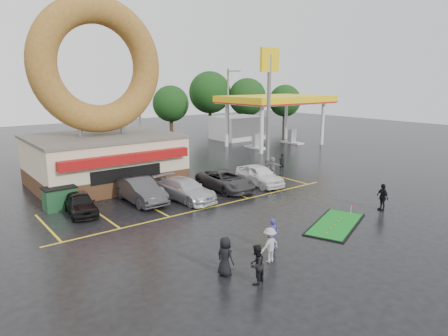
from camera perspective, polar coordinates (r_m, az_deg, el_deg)
ground at (r=22.28m, az=3.47°, el=-7.71°), size 120.00×120.00×0.00m
donut_shop at (r=30.80m, az=-17.06°, el=5.93°), size 10.20×8.70×13.50m
gas_station at (r=50.02m, az=4.97°, el=7.85°), size 12.30×13.65×5.90m
shell_sign at (r=38.56m, az=6.46°, el=11.93°), size 2.20×0.36×10.60m
streetlight_mid at (r=40.81m, az=-11.90°, el=8.12°), size 0.40×2.21×9.00m
streetlight_right at (r=48.09m, az=0.64°, el=9.00°), size 0.40×2.21×9.00m
tree_far_a at (r=60.67m, az=3.33°, el=10.07°), size 5.60×5.60×8.00m
tree_far_b at (r=63.40m, az=8.68°, el=9.47°), size 4.90×4.90×7.00m
tree_far_c at (r=61.29m, az=-2.04°, el=10.72°), size 6.30×6.30×9.00m
tree_far_d at (r=55.30m, az=-7.61°, el=9.08°), size 4.90×4.90×7.00m
car_black at (r=24.83m, az=-19.84°, el=-4.77°), size 1.98×3.90×1.27m
car_dgrey at (r=26.06m, az=-11.89°, el=-3.14°), size 1.69×4.78×1.57m
car_silver at (r=26.12m, az=-5.58°, el=-3.07°), size 2.62×5.10×1.42m
car_grey at (r=28.42m, az=0.18°, el=-1.76°), size 2.45×5.07×1.39m
car_white at (r=29.84m, az=5.09°, el=-1.01°), size 2.24×4.59×1.51m
person_blue at (r=18.62m, az=7.05°, el=-9.43°), size 0.57×0.38×1.52m
person_blackjkt at (r=15.72m, az=4.63°, el=-13.57°), size 0.92×0.83×1.57m
person_hoodie at (r=17.48m, az=6.54°, el=-10.87°), size 1.02×0.62×1.54m
person_bystander at (r=16.27m, az=0.15°, el=-12.51°), size 0.65×0.87×1.61m
person_cameraman at (r=25.76m, az=21.68°, el=-3.88°), size 0.72×1.04×1.64m
person_walker_near at (r=33.05m, az=6.94°, el=0.29°), size 1.08×1.46×1.53m
person_walker_far at (r=34.79m, az=8.24°, el=0.87°), size 0.58×0.40×1.53m
dumpster at (r=26.21m, az=-22.40°, el=-4.06°), size 1.81×1.21×1.30m
putting_green at (r=22.65m, az=15.66°, el=-7.72°), size 5.27×3.73×0.61m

